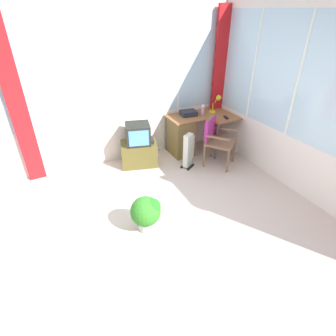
# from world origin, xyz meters

# --- Properties ---
(ground) EXTENTS (5.77, 5.59, 0.06)m
(ground) POSITION_xyz_m (0.00, 0.00, -0.03)
(ground) COLOR beige
(north_window_panel) EXTENTS (4.77, 0.07, 2.71)m
(north_window_panel) POSITION_xyz_m (0.00, 2.32, 1.35)
(north_window_panel) COLOR white
(north_window_panel) RESTS_ON ground
(east_window_panel) EXTENTS (0.07, 4.59, 2.71)m
(east_window_panel) POSITION_xyz_m (2.42, -0.00, 1.36)
(east_window_panel) COLOR white
(east_window_panel) RESTS_ON ground
(curtain_north_left) EXTENTS (0.27, 0.08, 2.61)m
(curtain_north_left) POSITION_xyz_m (-1.31, 2.24, 1.31)
(curtain_north_left) COLOR red
(curtain_north_left) RESTS_ON ground
(curtain_corner) EXTENTS (0.27, 0.10, 2.61)m
(curtain_corner) POSITION_xyz_m (2.29, 2.19, 1.31)
(curtain_corner) COLOR red
(curtain_corner) RESTS_ON ground
(desk) EXTENTS (1.25, 0.84, 0.75)m
(desk) POSITION_xyz_m (1.40, 1.98, 0.41)
(desk) COLOR #925932
(desk) RESTS_ON ground
(desk_lamp) EXTENTS (0.22, 0.19, 0.35)m
(desk_lamp) POSITION_xyz_m (2.14, 1.95, 0.98)
(desk_lamp) COLOR yellow
(desk_lamp) RESTS_ON desk
(tv_remote) EXTENTS (0.08, 0.16, 0.02)m
(tv_remote) POSITION_xyz_m (2.10, 1.61, 0.76)
(tv_remote) COLOR black
(tv_remote) RESTS_ON desk
(spray_bottle) EXTENTS (0.06, 0.06, 0.22)m
(spray_bottle) POSITION_xyz_m (1.80, 1.96, 0.86)
(spray_bottle) COLOR pink
(spray_bottle) RESTS_ON desk
(paper_tray) EXTENTS (0.32, 0.26, 0.09)m
(paper_tray) POSITION_xyz_m (1.54, 2.05, 0.80)
(paper_tray) COLOR #22252D
(paper_tray) RESTS_ON desk
(wooden_armchair) EXTENTS (0.67, 0.67, 0.89)m
(wooden_armchair) POSITION_xyz_m (1.71, 1.38, 0.57)
(wooden_armchair) COLOR brown
(wooden_armchair) RESTS_ON ground
(tv_on_stand) EXTENTS (0.73, 0.59, 0.80)m
(tv_on_stand) POSITION_xyz_m (0.45, 1.92, 0.35)
(tv_on_stand) COLOR brown
(tv_on_stand) RESTS_ON ground
(space_heater) EXTENTS (0.29, 0.26, 0.65)m
(space_heater) POSITION_xyz_m (1.23, 1.46, 0.33)
(space_heater) COLOR silver
(space_heater) RESTS_ON ground
(potted_plant) EXTENTS (0.39, 0.39, 0.50)m
(potted_plant) POSITION_xyz_m (-0.07, 0.25, 0.29)
(potted_plant) COLOR silver
(potted_plant) RESTS_ON ground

